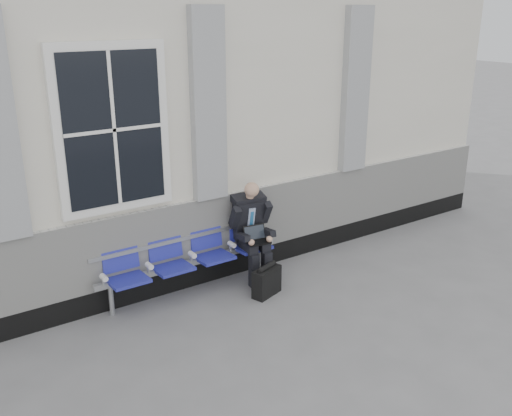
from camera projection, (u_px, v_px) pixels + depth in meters
ground at (149, 370)px, 5.92m from camera, size 70.00×70.00×0.00m
station_building at (34, 110)px, 7.89m from camera, size 14.40×4.40×4.49m
bench at (190, 253)px, 7.41m from camera, size 2.60×0.47×0.91m
businessman at (252, 227)px, 7.71m from camera, size 0.58×0.78×1.39m
briefcase at (267, 281)px, 7.42m from camera, size 0.46×0.30×0.43m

